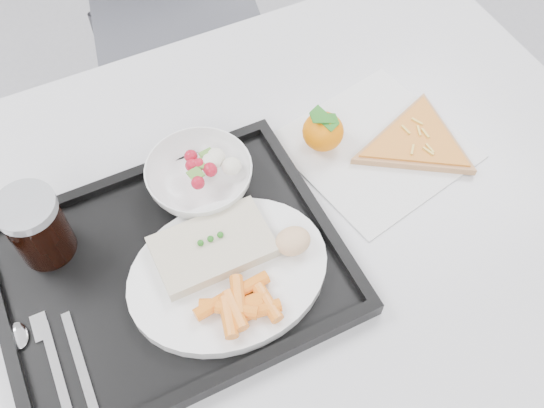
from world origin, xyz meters
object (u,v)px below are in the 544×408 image
(pizza_slice, at_px, (417,141))
(tray, at_px, (171,271))
(tangerine, at_px, (323,131))
(table, at_px, (245,247))
(salad_bowl, at_px, (200,177))
(cola_glass, at_px, (37,226))
(dinner_plate, at_px, (228,273))

(pizza_slice, bearing_deg, tray, -174.24)
(tangerine, bearing_deg, pizza_slice, -25.79)
(tray, distance_m, pizza_slice, 0.42)
(tray, distance_m, tangerine, 0.31)
(table, distance_m, salad_bowl, 0.13)
(tangerine, xyz_separation_m, pizza_slice, (0.13, -0.06, -0.02))
(salad_bowl, bearing_deg, cola_glass, -179.20)
(tray, bearing_deg, tangerine, 20.19)
(table, height_order, salad_bowl, salad_bowl)
(table, relative_size, tangerine, 18.03)
(table, xyz_separation_m, tray, (-0.12, -0.03, 0.08))
(table, xyz_separation_m, tangerine, (0.17, 0.08, 0.10))
(cola_glass, bearing_deg, tray, -37.09)
(table, height_order, dinner_plate, dinner_plate)
(cola_glass, bearing_deg, table, -15.90)
(tray, height_order, pizza_slice, tray)
(cola_glass, distance_m, tangerine, 0.43)
(pizza_slice, bearing_deg, tangerine, 154.21)
(table, height_order, tangerine, tangerine)
(tangerine, height_order, pizza_slice, tangerine)
(dinner_plate, relative_size, cola_glass, 2.50)
(cola_glass, bearing_deg, pizza_slice, -6.19)
(dinner_plate, xyz_separation_m, pizza_slice, (0.36, 0.09, -0.01))
(table, xyz_separation_m, cola_glass, (-0.26, 0.07, 0.14))
(table, height_order, pizza_slice, pizza_slice)
(tray, distance_m, dinner_plate, 0.08)
(table, relative_size, cola_glass, 11.11)
(tangerine, bearing_deg, dinner_plate, -146.04)
(cola_glass, xyz_separation_m, tangerine, (0.43, 0.00, -0.04))
(salad_bowl, bearing_deg, tangerine, 0.06)
(table, distance_m, tray, 0.15)
(table, relative_size, pizza_slice, 4.86)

